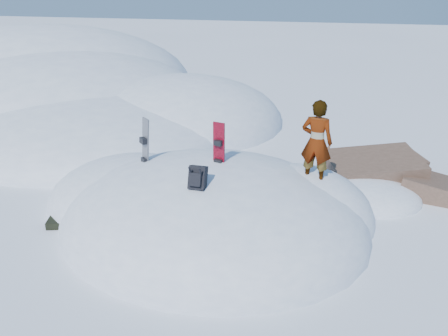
% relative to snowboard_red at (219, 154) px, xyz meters
% --- Properties ---
extents(ground, '(120.00, 120.00, 0.00)m').
position_rel_snowboard_red_xyz_m(ground, '(-0.09, -0.22, -1.66)').
color(ground, white).
rests_on(ground, ground).
extents(snow_mound, '(8.00, 6.00, 3.00)m').
position_rel_snowboard_red_xyz_m(snow_mound, '(-0.26, 0.02, -1.66)').
color(snow_mound, white).
rests_on(snow_mound, ground).
extents(snow_ridge, '(21.50, 18.50, 6.40)m').
position_rel_snowboard_red_xyz_m(snow_ridge, '(-10.52, 9.63, -1.66)').
color(snow_ridge, white).
rests_on(snow_ridge, ground).
extents(rock_outcrop, '(4.68, 4.41, 1.68)m').
position_rel_snowboard_red_xyz_m(rock_outcrop, '(3.63, 2.79, -1.65)').
color(rock_outcrop, brown).
rests_on(rock_outcrop, ground).
extents(snowboard_red, '(0.28, 0.18, 1.47)m').
position_rel_snowboard_red_xyz_m(snowboard_red, '(0.00, 0.00, 0.00)').
color(snowboard_red, red).
rests_on(snowboard_red, snow_mound).
extents(snowboard_dark, '(0.34, 0.34, 1.65)m').
position_rel_snowboard_red_xyz_m(snowboard_dark, '(-1.80, 0.09, -0.17)').
color(snowboard_dark, black).
rests_on(snowboard_dark, snow_mound).
extents(backpack, '(0.33, 0.42, 0.55)m').
position_rel_snowboard_red_xyz_m(backpack, '(-0.09, -1.21, -0.05)').
color(backpack, black).
rests_on(backpack, snow_mound).
extents(gear_pile, '(0.80, 0.62, 0.21)m').
position_rel_snowboard_red_xyz_m(gear_pile, '(-3.36, -1.13, -1.56)').
color(gear_pile, black).
rests_on(gear_pile, ground).
extents(person, '(0.74, 0.55, 1.84)m').
position_rel_snowboard_red_xyz_m(person, '(2.05, 0.41, 0.33)').
color(person, slate).
rests_on(person, snow_mound).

